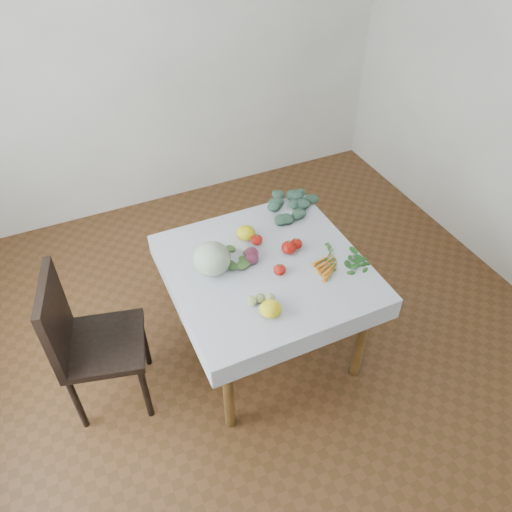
{
  "coord_description": "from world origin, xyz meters",
  "views": [
    {
      "loc": [
        -0.95,
        -1.92,
        2.76
      ],
      "look_at": [
        -0.05,
        0.04,
        0.82
      ],
      "focal_mm": 35.0,
      "sensor_mm": 36.0,
      "label": 1
    }
  ],
  "objects": [
    {
      "name": "ground",
      "position": [
        0.0,
        0.0,
        0.0
      ],
      "size": [
        4.0,
        4.0,
        0.0
      ],
      "primitive_type": "plane",
      "color": "brown"
    },
    {
      "name": "back_wall",
      "position": [
        0.0,
        2.0,
        1.35
      ],
      "size": [
        4.0,
        0.04,
        2.7
      ],
      "primitive_type": "cube",
      "color": "white",
      "rests_on": "ground"
    },
    {
      "name": "table",
      "position": [
        0.0,
        0.0,
        0.65
      ],
      "size": [
        1.0,
        1.0,
        0.75
      ],
      "color": "brown",
      "rests_on": "ground"
    },
    {
      "name": "tablecloth",
      "position": [
        0.0,
        0.0,
        0.75
      ],
      "size": [
        1.12,
        1.12,
        0.01
      ],
      "primitive_type": "cube",
      "color": "white",
      "rests_on": "table"
    },
    {
      "name": "chair",
      "position": [
        -1.09,
        0.08,
        0.57
      ],
      "size": [
        0.54,
        0.54,
        1.0
      ],
      "color": "black",
      "rests_on": "ground"
    },
    {
      "name": "cabbage",
      "position": [
        -0.3,
        0.09,
        0.85
      ],
      "size": [
        0.25,
        0.25,
        0.19
      ],
      "primitive_type": "ellipsoid",
      "rotation": [
        0.0,
        0.0,
        0.2
      ],
      "color": "#B5C5A5",
      "rests_on": "tablecloth"
    },
    {
      "name": "tomato_a",
      "position": [
        0.03,
        0.2,
        0.79
      ],
      "size": [
        0.09,
        0.09,
        0.06
      ],
      "primitive_type": "ellipsoid",
      "rotation": [
        0.0,
        0.0,
        -0.37
      ],
      "color": "#B8140C",
      "rests_on": "tablecloth"
    },
    {
      "name": "tomato_b",
      "position": [
        0.24,
        0.07,
        0.79
      ],
      "size": [
        0.07,
        0.07,
        0.06
      ],
      "primitive_type": "ellipsoid",
      "rotation": [
        0.0,
        0.0,
        -0.01
      ],
      "color": "#B8140C",
      "rests_on": "tablecloth"
    },
    {
      "name": "tomato_c",
      "position": [
        0.04,
        -0.09,
        0.79
      ],
      "size": [
        0.08,
        0.08,
        0.06
      ],
      "primitive_type": "ellipsoid",
      "rotation": [
        0.0,
        0.0,
        0.1
      ],
      "color": "#B8140C",
      "rests_on": "tablecloth"
    },
    {
      "name": "tomato_d",
      "position": [
        0.18,
        0.05,
        0.8
      ],
      "size": [
        0.1,
        0.1,
        0.08
      ],
      "primitive_type": "ellipsoid",
      "rotation": [
        0.0,
        0.0,
        -0.15
      ],
      "color": "#B8140C",
      "rests_on": "tablecloth"
    },
    {
      "name": "heirloom_back",
      "position": [
        -0.01,
        0.28,
        0.8
      ],
      "size": [
        0.15,
        0.15,
        0.08
      ],
      "primitive_type": "ellipsoid",
      "rotation": [
        0.0,
        0.0,
        -0.34
      ],
      "color": "yellow",
      "rests_on": "tablecloth"
    },
    {
      "name": "heirloom_front",
      "position": [
        -0.14,
        -0.35,
        0.8
      ],
      "size": [
        0.12,
        0.12,
        0.08
      ],
      "primitive_type": "ellipsoid",
      "rotation": [
        0.0,
        0.0,
        0.08
      ],
      "color": "yellow",
      "rests_on": "tablecloth"
    },
    {
      "name": "onion_a",
      "position": [
        -0.06,
        0.06,
        0.79
      ],
      "size": [
        0.09,
        0.09,
        0.07
      ],
      "primitive_type": "ellipsoid",
      "rotation": [
        0.0,
        0.0,
        0.23
      ],
      "color": "#5B1A38",
      "rests_on": "tablecloth"
    },
    {
      "name": "onion_b",
      "position": [
        -0.05,
        0.1,
        0.79
      ],
      "size": [
        0.1,
        0.1,
        0.07
      ],
      "primitive_type": "ellipsoid",
      "rotation": [
        0.0,
        0.0,
        0.23
      ],
      "color": "#5B1A38",
      "rests_on": "tablecloth"
    },
    {
      "name": "tomatillo_cluster",
      "position": [
        -0.15,
        -0.29,
        0.78
      ],
      "size": [
        0.18,
        0.11,
        0.05
      ],
      "color": "#B9CD76",
      "rests_on": "tablecloth"
    },
    {
      "name": "carrot_bunch",
      "position": [
        0.32,
        -0.16,
        0.77
      ],
      "size": [
        0.18,
        0.21,
        0.03
      ],
      "color": "orange",
      "rests_on": "tablecloth"
    },
    {
      "name": "kale_bunch",
      "position": [
        0.39,
        0.45,
        0.78
      ],
      "size": [
        0.36,
        0.33,
        0.05
      ],
      "color": "#325340",
      "rests_on": "tablecloth"
    },
    {
      "name": "basil_bunch",
      "position": [
        0.44,
        -0.19,
        0.76
      ],
      "size": [
        0.22,
        0.19,
        0.01
      ],
      "color": "#1B581C",
      "rests_on": "tablecloth"
    },
    {
      "name": "dill_bunch",
      "position": [
        -0.18,
        0.13,
        0.77
      ],
      "size": [
        0.28,
        0.22,
        0.03
      ],
      "color": "#467C39",
      "rests_on": "tablecloth"
    }
  ]
}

